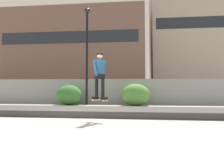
{
  "coord_description": "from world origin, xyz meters",
  "views": [
    {
      "loc": [
        2.18,
        -7.72,
        1.29
      ],
      "look_at": [
        0.95,
        2.87,
        1.95
      ],
      "focal_mm": 34.93,
      "sensor_mm": 36.0,
      "label": 1
    }
  ],
  "objects": [
    {
      "name": "parked_car_mid",
      "position": [
        2.14,
        11.48,
        0.84
      ],
      "size": [
        4.56,
        2.27,
        1.66
      ],
      "color": "#B7BABF",
      "rests_on": "ground_plane"
    },
    {
      "name": "ground_plane",
      "position": [
        0.0,
        0.0,
        0.0
      ],
      "size": [
        120.0,
        120.0,
        0.0
      ],
      "primitive_type": "plane",
      "color": "gray"
    },
    {
      "name": "gravel_berm",
      "position": [
        0.0,
        2.29,
        0.14
      ],
      "size": [
        14.55,
        2.5,
        0.28
      ],
      "primitive_type": "cube",
      "color": "#3D3A38",
      "rests_on": "ground_plane"
    },
    {
      "name": "parked_car_near",
      "position": [
        -4.66,
        10.96,
        0.84
      ],
      "size": [
        4.41,
        1.97,
        1.66
      ],
      "color": "navy",
      "rests_on": "ground_plane"
    },
    {
      "name": "shrub_center",
      "position": [
        2.06,
        7.22,
        0.74
      ],
      "size": [
        1.91,
        1.57,
        1.48
      ],
      "color": "#477F38",
      "rests_on": "ground_plane"
    },
    {
      "name": "office_block",
      "position": [
        14.98,
        46.33,
        12.1
      ],
      "size": [
        18.85,
        13.06,
        24.19
      ],
      "color": "#9E9384",
      "rests_on": "ground_plane"
    },
    {
      "name": "skateboard",
      "position": [
        0.77,
        0.35,
        0.8
      ],
      "size": [
        0.79,
        0.58,
        0.07
      ],
      "color": "#9E5B33"
    },
    {
      "name": "chain_fence",
      "position": [
        0.0,
        8.31,
        0.93
      ],
      "size": [
        17.84,
        0.06,
        1.85
      ],
      "color": "gray",
      "rests_on": "ground_plane"
    },
    {
      "name": "skater",
      "position": [
        0.77,
        0.35,
        1.8
      ],
      "size": [
        0.67,
        0.62,
        1.74
      ],
      "color": "black",
      "rests_on": "skateboard"
    },
    {
      "name": "library_building",
      "position": [
        -11.96,
        41.23,
        9.2
      ],
      "size": [
        31.45,
        12.3,
        18.4
      ],
      "color": "brown",
      "rests_on": "ground_plane"
    },
    {
      "name": "shrub_left",
      "position": [
        -2.62,
        7.23,
        0.7
      ],
      "size": [
        1.8,
        1.48,
        1.39
      ],
      "color": "#336B2D",
      "rests_on": "ground_plane"
    },
    {
      "name": "street_lamp",
      "position": [
        -1.41,
        7.49,
        4.33
      ],
      "size": [
        0.44,
        0.44,
        6.99
      ],
      "color": "black",
      "rests_on": "ground_plane"
    }
  ]
}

